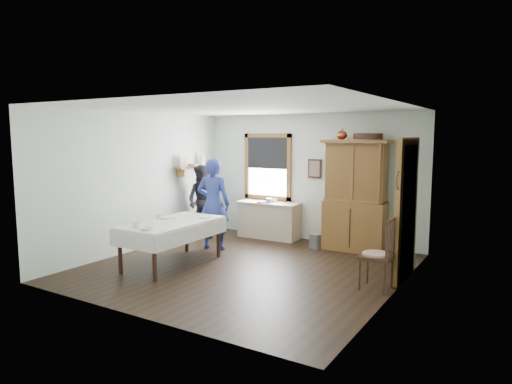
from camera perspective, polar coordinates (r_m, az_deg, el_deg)
room at (r=7.64m, az=-1.31°, el=0.34°), size 5.01×5.01×2.70m
window at (r=10.23m, az=1.45°, el=3.65°), size 1.18×0.07×1.48m
doorway at (r=7.50m, az=18.39°, el=-1.60°), size 0.09×1.14×2.22m
wall_shelf at (r=10.25m, az=-7.83°, el=3.26°), size 0.24×1.00×0.44m
framed_picture at (r=9.71m, az=7.33°, el=2.92°), size 0.30×0.04×0.40m
rug_beater at (r=6.90m, az=17.49°, el=2.38°), size 0.01×0.27×0.27m
work_counter at (r=10.05m, az=1.61°, el=-3.51°), size 1.40×0.56×0.80m
china_hutch at (r=9.08m, az=12.31°, el=-0.44°), size 1.30×0.68×2.17m
dining_table at (r=8.13m, az=-10.42°, el=-6.30°), size 1.04×1.93×0.76m
spindle_chair at (r=6.95m, az=14.82°, el=-7.42°), size 0.50×0.50×1.07m
pail at (r=9.29m, az=7.48°, el=-6.04°), size 0.34×0.34×0.29m
wicker_basket at (r=9.30m, az=10.50°, el=-6.45°), size 0.36×0.32×0.18m
woman_blue at (r=9.03m, az=-5.35°, el=-1.92°), size 0.71×0.57×1.67m
figure_dark at (r=10.08m, az=-6.61°, el=-1.55°), size 0.77×0.63×1.48m
table_cup_a at (r=7.62m, az=-14.73°, el=-4.01°), size 0.14×0.14×0.09m
table_cup_b at (r=8.35m, az=-12.15°, el=-3.01°), size 0.11×0.11×0.09m
table_bowl at (r=7.40m, az=-13.54°, el=-4.47°), size 0.21×0.21×0.05m
counter_book at (r=9.98m, az=0.40°, el=-1.20°), size 0.20×0.25×0.02m
counter_bowl at (r=10.01m, az=2.10°, el=-1.06°), size 0.26×0.26×0.06m
shelf_bowl at (r=10.26m, az=-7.79°, el=3.40°), size 0.22×0.22×0.05m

